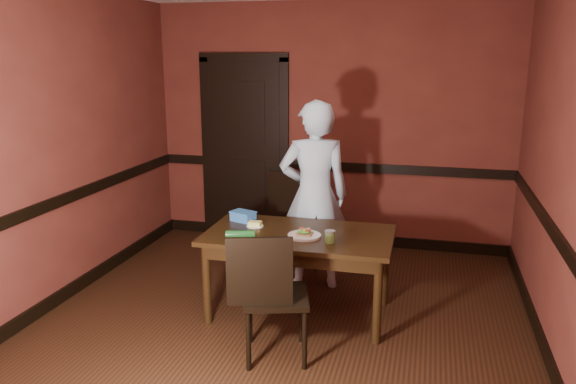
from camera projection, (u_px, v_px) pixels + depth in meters
The scene contains 21 objects.
floor at pixel (277, 330), 4.46m from camera, with size 4.00×4.50×0.01m, color black.
wall_back at pixel (330, 126), 6.25m from camera, with size 4.00×0.02×2.70m, color #58231A.
wall_front at pixel (109, 278), 2.02m from camera, with size 4.00×0.02×2.70m, color #58231A.
wall_left at pixel (43, 152), 4.62m from camera, with size 0.02×4.50×2.70m, color #58231A.
wall_right at pixel (572, 178), 3.65m from camera, with size 0.02×4.50×2.70m, color #58231A.
dado_back at pixel (329, 166), 6.35m from camera, with size 4.00×0.03×0.10m, color black.
dado_left at pixel (50, 205), 4.72m from camera, with size 0.03×4.50×0.10m, color black.
dado_right at pixel (561, 243), 3.76m from camera, with size 0.03×4.50×0.10m, color black.
baseboard_back at pixel (328, 237), 6.55m from camera, with size 4.00×0.03×0.12m, color black.
baseboard_left at pixel (59, 297), 4.92m from camera, with size 0.03×4.50×0.12m, color black.
baseboard_right at pixel (547, 356), 3.97m from camera, with size 0.03×4.50×0.12m, color black.
door at pixel (245, 146), 6.52m from camera, with size 1.05×0.07×2.20m.
dining_table at pixel (299, 274), 4.67m from camera, with size 1.52×0.86×0.71m, color black.
chair_far at pixel (289, 226), 5.50m from camera, with size 0.46×0.46×0.99m, color black, non-canonical shape.
chair_near at pixel (276, 294), 3.98m from camera, with size 0.45×0.45×0.96m, color black, non-canonical shape.
person at pixel (314, 196), 5.14m from camera, with size 0.64×0.42×1.75m, color #ABC5D6.
sandwich_plate at pixel (304, 234), 4.48m from camera, with size 0.27×0.27×0.07m.
sauce_jar at pixel (330, 237), 4.34m from camera, with size 0.08×0.08×0.10m.
cheese_saucer at pixel (255, 225), 4.75m from camera, with size 0.14×0.14×0.05m.
food_tub at pixel (243, 216), 4.90m from camera, with size 0.24×0.20×0.09m.
wrapped_veg at pixel (240, 234), 4.44m from camera, with size 0.06×0.06×0.23m, color #144618.
Camera 1 is at (1.09, -3.92, 2.14)m, focal length 35.00 mm.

